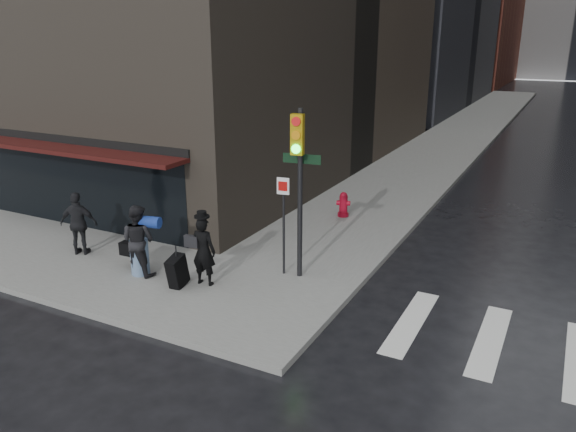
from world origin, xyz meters
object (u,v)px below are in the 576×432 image
Objects in this scene: man_jeans at (138,240)px; fire_hydrant at (343,205)px; man_overcoat at (198,254)px; man_greycoat at (79,224)px; traffic_light at (298,172)px.

man_jeans is 2.19× the size of fire_hydrant.
man_greycoat is (-3.95, 0.14, 0.09)m from man_overcoat.
fire_hydrant is at bearing 90.53° from traffic_light.
traffic_light is at bearing -81.03° from fire_hydrant.
man_overcoat is 2.27× the size of fire_hydrant.
traffic_light is at bearing 169.72° from man_greycoat.
man_jeans is 7.09m from fire_hydrant.
man_overcoat is at bearing 155.03° from man_greycoat.
man_greycoat is 8.02m from fire_hydrant.
man_overcoat is at bearing -176.99° from man_jeans.
man_jeans is 4.22m from traffic_light.
man_jeans reaches higher than fire_hydrant.
traffic_light is at bearing -146.97° from man_overcoat.
man_overcoat is 1.04× the size of man_jeans.
traffic_light is at bearing -157.76° from man_jeans.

